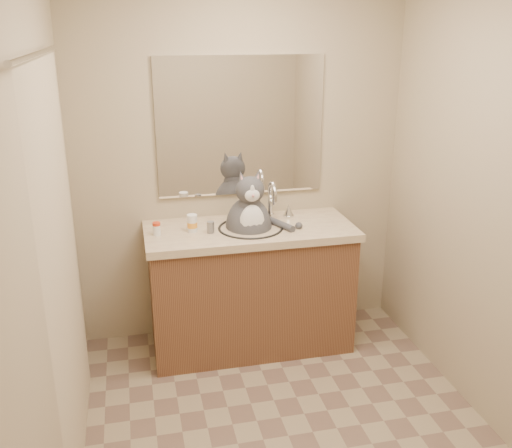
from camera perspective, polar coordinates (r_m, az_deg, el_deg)
The scene contains 8 objects.
room at distance 2.66m, azimuth 3.74°, elevation -0.05°, with size 2.22×2.52×2.42m.
vanity at distance 3.81m, azimuth -0.59°, elevation -6.09°, with size 1.34×0.59×1.12m.
mirror at distance 3.76m, azimuth -1.54°, elevation 9.69°, with size 1.10×0.02×0.90m, color white.
shower_curtain at distance 2.73m, azimuth -18.70°, elevation -4.33°, with size 0.02×1.30×1.93m.
cat at distance 3.64m, azimuth -0.66°, elevation 0.12°, with size 0.42×0.34×0.59m.
pill_bottle_redcap at distance 3.55m, azimuth -9.91°, elevation -0.47°, with size 0.06×0.06×0.08m.
pill_bottle_orange at distance 3.59m, azimuth -6.39°, elevation 0.06°, with size 0.07×0.07×0.11m.
grey_canister at distance 3.55m, azimuth -4.56°, elevation -0.33°, with size 0.05×0.05×0.07m.
Camera 1 is at (-0.72, -2.40, 2.08)m, focal length 40.00 mm.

